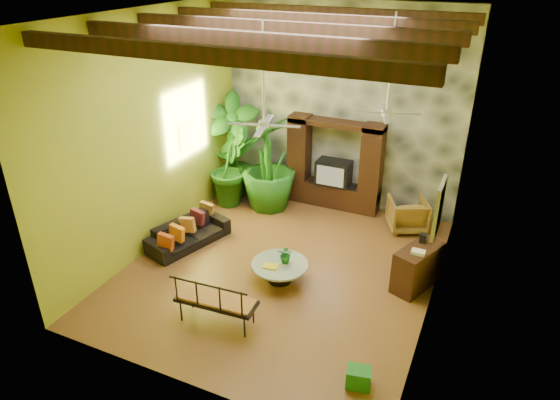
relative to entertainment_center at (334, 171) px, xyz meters
The scene contains 23 objects.
ground 3.28m from the entertainment_center, 90.00° to the right, with size 7.00×7.00×0.00m, color brown.
ceiling 5.11m from the entertainment_center, 90.00° to the right, with size 6.00×7.00×0.02m, color silver.
back_wall 1.58m from the entertainment_center, 90.00° to the left, with size 6.00×0.02×5.00m, color gold.
left_wall 4.60m from the entertainment_center, 133.73° to the right, with size 0.02×7.00×5.00m, color gold.
right_wall 4.60m from the entertainment_center, 46.27° to the right, with size 0.02×7.00×5.00m, color gold.
stone_accent_wall 1.56m from the entertainment_center, 90.00° to the left, with size 5.98×0.10×4.98m, color #383A40.
ceiling_beams 4.94m from the entertainment_center, 90.00° to the right, with size 5.95×5.36×0.22m.
entertainment_center is the anchor object (origin of this frame).
ceiling_fan_front 4.30m from the entertainment_center, 93.24° to the right, with size 1.28×1.28×1.86m.
ceiling_fan_back 3.50m from the entertainment_center, 50.43° to the right, with size 1.28×1.28×1.86m.
wall_art_mask 3.82m from the entertainment_center, 144.18° to the right, with size 0.06×0.32×0.55m, color yellow.
wall_art_painting 4.95m from the entertainment_center, 51.61° to the right, with size 0.06×0.70×0.90m, color #285595.
sofa 4.00m from the entertainment_center, 125.72° to the right, with size 1.91×0.75×0.56m, color black.
wicker_armchair 2.14m from the entertainment_center, 13.26° to the right, with size 0.83×0.86×0.78m, color olive.
tall_plant_a 2.68m from the entertainment_center, 168.64° to the right, with size 1.47×0.99×2.78m, color #22681B.
tall_plant_b 2.69m from the entertainment_center, 159.02° to the right, with size 1.10×0.89×2.00m, color #1E5D18.
tall_plant_c 1.67m from the entertainment_center, 151.93° to the right, with size 1.34×1.34×2.40m, color #22671B.
coffee_table 3.69m from the entertainment_center, 87.71° to the right, with size 1.13×1.13×0.40m.
centerpiece_plant 3.54m from the entertainment_center, 86.23° to the right, with size 0.32×0.28×0.35m, color #1C6A20.
yellow_tray 3.84m from the entertainment_center, 89.54° to the right, with size 0.28×0.20×0.03m, color yellow.
iron_bench 5.32m from the entertainment_center, 93.76° to the right, with size 1.48×0.62×0.57m.
side_console 3.81m from the entertainment_center, 45.35° to the right, with size 0.49×1.09×0.87m, color #382311.
green_bin 6.12m from the entertainment_center, 67.21° to the right, with size 0.37×0.27×0.32m, color #217E2A.
Camera 1 is at (3.56, -7.99, 5.92)m, focal length 32.00 mm.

